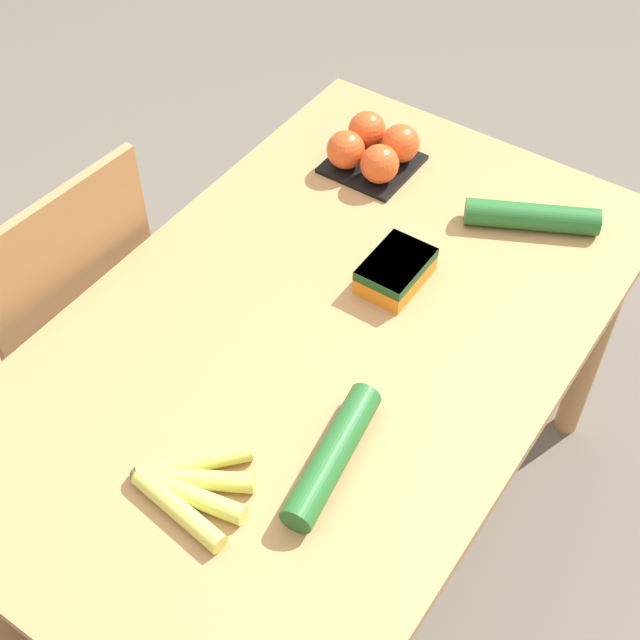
% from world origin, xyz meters
% --- Properties ---
extents(ground_plane, '(12.00, 12.00, 0.00)m').
position_xyz_m(ground_plane, '(0.00, 0.00, 0.00)').
color(ground_plane, '#665B51').
extents(dining_table, '(1.40, 0.85, 0.76)m').
position_xyz_m(dining_table, '(0.00, 0.00, 0.65)').
color(dining_table, '#B27F4C').
rests_on(dining_table, ground_plane).
extents(chair, '(0.44, 0.42, 0.95)m').
position_xyz_m(chair, '(-0.14, 0.59, 0.49)').
color(chair, '#A87547').
rests_on(chair, ground_plane).
extents(banana_bunch, '(0.19, 0.20, 0.03)m').
position_xyz_m(banana_bunch, '(-0.39, -0.02, 0.77)').
color(banana_bunch, brown).
rests_on(banana_bunch, dining_table).
extents(tomato_pack, '(0.18, 0.18, 0.09)m').
position_xyz_m(tomato_pack, '(0.46, 0.18, 0.80)').
color(tomato_pack, black).
rests_on(tomato_pack, dining_table).
extents(carrot_bag, '(0.15, 0.10, 0.06)m').
position_xyz_m(carrot_bag, '(0.19, -0.05, 0.79)').
color(carrot_bag, orange).
rests_on(carrot_bag, dining_table).
extents(cucumber_near, '(0.17, 0.26, 0.05)m').
position_xyz_m(cucumber_near, '(0.47, -0.19, 0.78)').
color(cucumber_near, '#236028').
rests_on(cucumber_near, dining_table).
extents(cucumber_far, '(0.27, 0.09, 0.05)m').
position_xyz_m(cucumber_far, '(-0.22, -0.18, 0.78)').
color(cucumber_far, '#236028').
rests_on(cucumber_far, dining_table).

